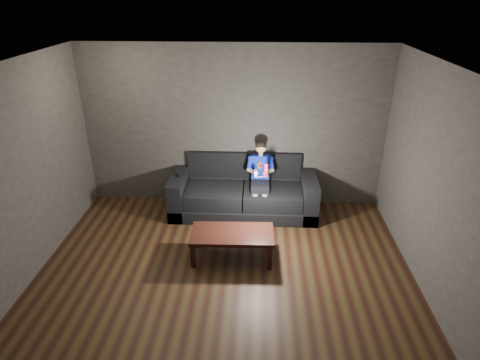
{
  "coord_description": "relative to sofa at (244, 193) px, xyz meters",
  "views": [
    {
      "loc": [
        0.41,
        -3.82,
        3.45
      ],
      "look_at": [
        0.15,
        1.55,
        0.85
      ],
      "focal_mm": 30.0,
      "sensor_mm": 36.0,
      "label": 1
    }
  ],
  "objects": [
    {
      "name": "sofa",
      "position": [
        0.0,
        0.0,
        0.0
      ],
      "size": [
        2.4,
        1.04,
        0.93
      ],
      "color": "black",
      "rests_on": "floor"
    },
    {
      "name": "child",
      "position": [
        0.27,
        -0.07,
        0.44
      ],
      "size": [
        0.44,
        0.54,
        1.07
      ],
      "color": "black",
      "rests_on": "sofa"
    },
    {
      "name": "coffee_table",
      "position": [
        -0.1,
        -1.37,
        0.05
      ],
      "size": [
        1.15,
        0.6,
        0.41
      ],
      "color": "black",
      "rests_on": "floor"
    },
    {
      "name": "nunchuk_white",
      "position": [
        0.2,
        -0.48,
        0.6
      ],
      "size": [
        0.06,
        0.09,
        0.14
      ],
      "color": "white",
      "rests_on": "child"
    },
    {
      "name": "wii_remote_red",
      "position": [
        0.36,
        -0.49,
        0.66
      ],
      "size": [
        0.05,
        0.08,
        0.21
      ],
      "color": "red",
      "rests_on": "child"
    },
    {
      "name": "ceiling",
      "position": [
        -0.18,
        -2.16,
        2.4
      ],
      "size": [
        5.0,
        5.0,
        0.02
      ],
      "primitive_type": "cube",
      "color": "white",
      "rests_on": "back_wall"
    },
    {
      "name": "back_wall",
      "position": [
        -0.18,
        0.34,
        1.05
      ],
      "size": [
        5.0,
        0.04,
        2.7
      ],
      "primitive_type": "cube",
      "color": "#34302E",
      "rests_on": "ground"
    },
    {
      "name": "wii_remote_black",
      "position": [
        -1.08,
        -0.09,
        0.37
      ],
      "size": [
        0.07,
        0.15,
        0.03
      ],
      "color": "black",
      "rests_on": "sofa"
    },
    {
      "name": "right_wall",
      "position": [
        2.32,
        -2.16,
        1.05
      ],
      "size": [
        0.04,
        5.0,
        2.7
      ],
      "primitive_type": "cube",
      "color": "#34302E",
      "rests_on": "ground"
    },
    {
      "name": "floor",
      "position": [
        -0.18,
        -2.16,
        -0.3
      ],
      "size": [
        5.0,
        5.0,
        0.0
      ],
      "primitive_type": "plane",
      "color": "black",
      "rests_on": "ground"
    }
  ]
}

